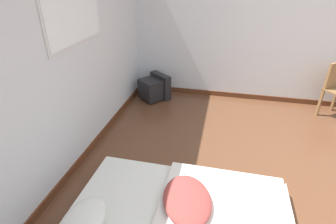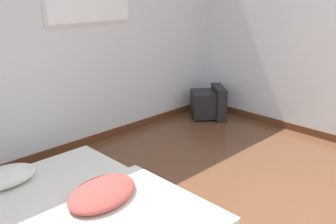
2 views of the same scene
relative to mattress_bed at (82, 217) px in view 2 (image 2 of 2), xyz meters
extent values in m
cube|color=silver|center=(0.53, 1.39, 1.18)|extent=(7.42, 0.06, 2.60)
cube|color=#562D19|center=(0.53, 1.35, -0.07)|extent=(7.42, 0.02, 0.09)
cube|color=silver|center=(0.00, 0.02, -0.03)|extent=(1.37, 1.96, 0.18)
ellipsoid|color=silver|center=(-0.23, 0.78, 0.13)|extent=(0.52, 0.34, 0.14)
ellipsoid|color=#993D38|center=(0.17, -0.03, 0.15)|extent=(0.71, 0.59, 0.11)
cube|color=black|center=(2.59, 1.01, 0.08)|extent=(0.47, 0.48, 0.35)
cube|color=black|center=(2.76, 0.87, 0.10)|extent=(0.39, 0.44, 0.44)
cube|color=#283342|center=(2.81, 0.83, 0.11)|extent=(0.24, 0.30, 0.31)
camera|label=1|loc=(-1.50, -0.23, 1.95)|focal=28.00mm
camera|label=2|loc=(-1.22, -2.13, 1.63)|focal=40.00mm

